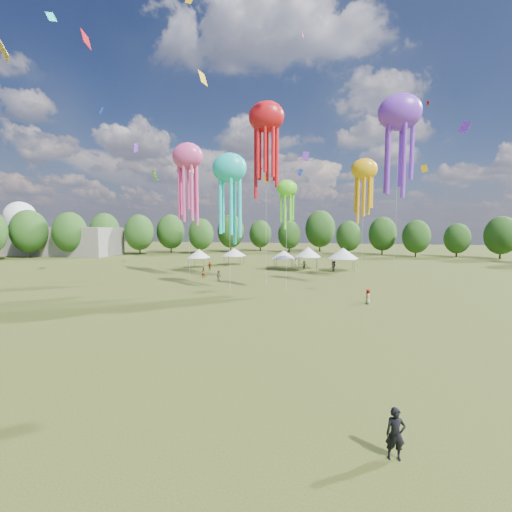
# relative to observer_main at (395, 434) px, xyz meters

# --- Properties ---
(ground) EXTENTS (300.00, 300.00, 0.00)m
(ground) POSITION_rel_observer_main_xyz_m (-8.96, 1.30, -0.98)
(ground) COLOR #384416
(ground) RESTS_ON ground
(observer_main) EXTENTS (0.74, 0.51, 1.95)m
(observer_main) POSITION_rel_observer_main_xyz_m (0.00, 0.00, 0.00)
(observer_main) COLOR black
(observer_main) RESTS_ON ground
(spectator_near) EXTENTS (0.99, 0.91, 1.64)m
(spectator_near) POSITION_rel_observer_main_xyz_m (-18.61, 37.44, -0.16)
(spectator_near) COLOR gray
(spectator_near) RESTS_ON ground
(spectators_far) EXTENTS (26.99, 35.98, 1.75)m
(spectators_far) POSITION_rel_observer_main_xyz_m (-6.43, 50.02, -0.14)
(spectators_far) COLOR gray
(spectators_far) RESTS_ON ground
(festival_tents) EXTENTS (33.44, 11.34, 4.43)m
(festival_tents) POSITION_rel_observer_main_xyz_m (-11.31, 55.26, 2.10)
(festival_tents) COLOR #47474C
(festival_tents) RESTS_ON ground
(show_kites) EXTENTS (37.08, 14.79, 27.33)m
(show_kites) POSITION_rel_observer_main_xyz_m (-6.35, 37.20, 17.76)
(show_kites) COLOR #18D1C9
(show_kites) RESTS_ON ground
(small_kites) EXTENTS (76.58, 52.19, 45.63)m
(small_kites) POSITION_rel_observer_main_xyz_m (-9.53, 42.57, 29.09)
(small_kites) COLOR #18D1C9
(small_kites) RESTS_ON ground
(treeline) EXTENTS (201.57, 95.24, 13.43)m
(treeline) POSITION_rel_observer_main_xyz_m (-12.82, 63.81, 5.57)
(treeline) COLOR #38281C
(treeline) RESTS_ON ground
(hangar) EXTENTS (40.00, 12.00, 8.00)m
(hangar) POSITION_rel_observer_main_xyz_m (-80.96, 73.30, 3.02)
(hangar) COLOR gray
(hangar) RESTS_ON ground
(radome) EXTENTS (9.00, 9.00, 16.00)m
(radome) POSITION_rel_observer_main_xyz_m (-96.96, 79.30, 9.01)
(radome) COLOR white
(radome) RESTS_ON ground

